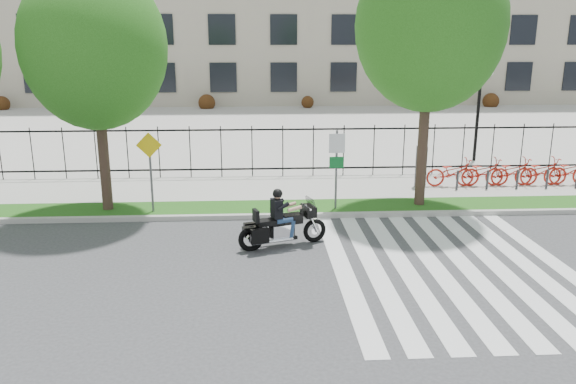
{
  "coord_description": "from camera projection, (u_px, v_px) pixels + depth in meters",
  "views": [
    {
      "loc": [
        0.19,
        -12.4,
        5.23
      ],
      "look_at": [
        1.06,
        3.0,
        1.13
      ],
      "focal_mm": 35.0,
      "sensor_mm": 36.0,
      "label": 1
    }
  ],
  "objects": [
    {
      "name": "street_tree_2",
      "position": [
        430.0,
        26.0,
        16.9
      ],
      "size": [
        4.54,
        4.54,
        8.22
      ],
      "color": "#37261E",
      "rests_on": "grass_verge"
    },
    {
      "name": "grass_verge",
      "position": [
        252.0,
        209.0,
        18.06
      ],
      "size": [
        60.0,
        1.5,
        0.15
      ],
      "primitive_type": "cube",
      "color": "#1D4B12",
      "rests_on": "ground"
    },
    {
      "name": "ground",
      "position": [
        251.0,
        271.0,
        13.3
      ],
      "size": [
        120.0,
        120.0,
        0.0
      ],
      "primitive_type": "plane",
      "color": "#373739",
      "rests_on": "ground"
    },
    {
      "name": "sign_pole_warning",
      "position": [
        150.0,
        161.0,
        17.11
      ],
      "size": [
        0.78,
        0.09,
        2.49
      ],
      "color": "#59595B",
      "rests_on": "grass_verge"
    },
    {
      "name": "crosswalk_stripes",
      "position": [
        450.0,
        267.0,
        13.56
      ],
      "size": [
        5.7,
        8.0,
        0.01
      ],
      "primitive_type": null,
      "color": "silver",
      "rests_on": "ground"
    },
    {
      "name": "lamp_post_right",
      "position": [
        480.0,
        91.0,
        24.6
      ],
      "size": [
        1.06,
        0.7,
        4.25
      ],
      "color": "black",
      "rests_on": "ground"
    },
    {
      "name": "bike_share_station",
      "position": [
        568.0,
        171.0,
        20.71
      ],
      "size": [
        11.16,
        0.88,
        1.5
      ],
      "color": "#2D2D33",
      "rests_on": "sidewalk"
    },
    {
      "name": "iron_fence",
      "position": [
        252.0,
        151.0,
        21.88
      ],
      "size": [
        30.0,
        0.06,
        2.0
      ],
      "primitive_type": null,
      "color": "black",
      "rests_on": "sidewalk"
    },
    {
      "name": "plaza",
      "position": [
        254.0,
        123.0,
        37.41
      ],
      "size": [
        80.0,
        34.0,
        0.1
      ],
      "primitive_type": "cube",
      "color": "#ACAAA1",
      "rests_on": "ground"
    },
    {
      "name": "sign_pole_regulatory",
      "position": [
        337.0,
        159.0,
        17.41
      ],
      "size": [
        0.5,
        0.09,
        2.5
      ],
      "color": "#59595B",
      "rests_on": "grass_verge"
    },
    {
      "name": "motorcycle_rider",
      "position": [
        283.0,
        223.0,
        14.78
      ],
      "size": [
        2.4,
        1.18,
        1.92
      ],
      "color": "black",
      "rests_on": "ground"
    },
    {
      "name": "street_tree_1",
      "position": [
        94.0,
        47.0,
        16.51
      ],
      "size": [
        4.28,
        4.28,
        7.45
      ],
      "color": "#37261E",
      "rests_on": "grass_verge"
    },
    {
      "name": "curb",
      "position": [
        252.0,
        217.0,
        17.23
      ],
      "size": [
        60.0,
        0.2,
        0.15
      ],
      "primitive_type": "cube",
      "color": "#A5A49C",
      "rests_on": "ground"
    },
    {
      "name": "sidewalk",
      "position": [
        252.0,
        189.0,
        20.47
      ],
      "size": [
        60.0,
        3.5,
        0.15
      ],
      "primitive_type": "cube",
      "color": "#ACAAA1",
      "rests_on": "ground"
    }
  ]
}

